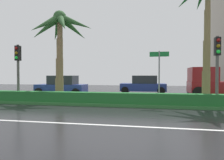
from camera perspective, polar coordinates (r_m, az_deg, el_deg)
name	(u,v)px	position (r m, az deg, el deg)	size (l,w,h in m)	color
ground_plane	(134,102)	(14.17, 6.14, -5.98)	(90.00, 42.00, 0.10)	black
near_lane_divider_stripe	(117,126)	(7.31, 1.51, -12.54)	(81.00, 0.14, 0.01)	white
median_strip	(133,102)	(13.16, 5.78, -6.00)	(85.50, 4.00, 0.15)	#2D6B33
median_hedge	(131,98)	(11.73, 5.18, -5.05)	(76.50, 0.70, 0.60)	#1E6028
palm_tree_mid_left	(60,32)	(15.10, -14.23, 12.67)	(4.65, 4.12, 6.10)	brown
traffic_signal_median_left	(18,62)	(14.62, -24.68, 4.59)	(0.28, 0.43, 3.58)	#4C4C47
traffic_signal_median_right	(217,58)	(12.34, 27.21, 5.55)	(0.28, 0.43, 3.69)	#4C4C47
street_name_sign	(159,70)	(12.17, 12.96, 2.83)	(1.10, 0.08, 3.00)	slate
car_in_traffic_leading	(62,86)	(18.42, -13.73, -1.58)	(4.30, 2.02, 1.72)	navy
car_in_traffic_second	(144,85)	(19.99, 8.78, -1.33)	(4.30, 2.02, 1.72)	navy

